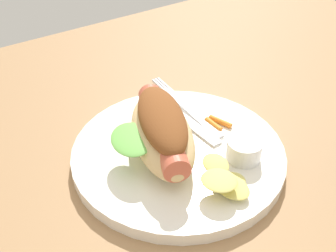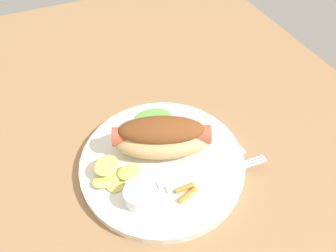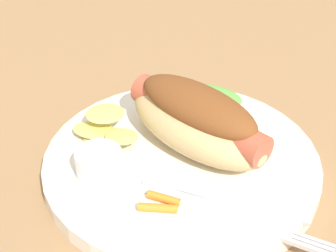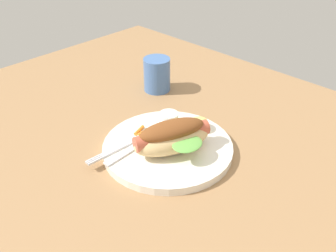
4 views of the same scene
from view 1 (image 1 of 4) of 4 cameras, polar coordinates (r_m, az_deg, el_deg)
The scene contains 8 objects.
ground_plane at distance 47.83cm, azimuth 4.18°, elevation -6.69°, with size 120.00×90.00×1.80cm, color #9E754C.
plate at distance 47.75cm, azimuth 1.46°, elevation -3.90°, with size 25.29×25.29×1.60cm, color white.
hot_dog at distance 44.85cm, azimuth -0.95°, elevation -0.51°, with size 12.48×16.44×6.25cm.
sauce_ramekin at distance 45.93cm, azimuth 10.88°, elevation -3.36°, with size 4.03×4.03×2.43cm, color white.
fork at distance 53.73cm, azimuth 2.59°, elevation 2.77°, with size 2.24×16.16×0.40cm.
knife at distance 52.07cm, azimuth 1.69°, elevation 1.50°, with size 14.78×1.40×0.36cm, color silver.
chips_pile at distance 42.33cm, azimuth 8.16°, elevation -7.56°, with size 6.70×7.30×2.23cm.
carrot_garnish at distance 50.88cm, azimuth 7.06°, elevation 0.45°, with size 2.36×3.26×0.71cm.
Camera 1 is at (22.32, 26.18, 32.33)cm, focal length 42.38 mm.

